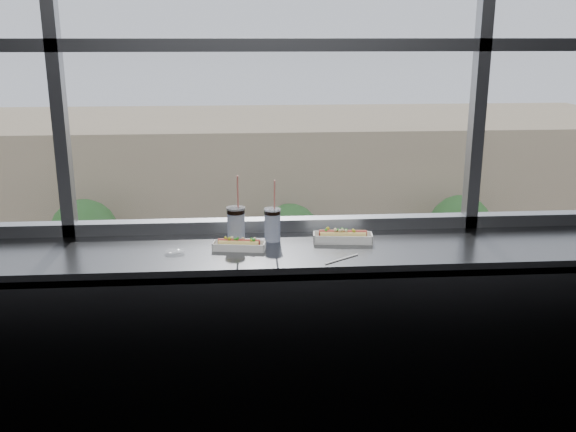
{
  "coord_description": "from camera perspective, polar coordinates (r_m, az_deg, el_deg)",
  "views": [
    {
      "loc": [
        -0.17,
        -1.58,
        2.05
      ],
      "look_at": [
        0.05,
        1.23,
        1.25
      ],
      "focal_mm": 40.0,
      "sensor_mm": 36.0,
      "label": 1
    }
  ],
  "objects": [
    {
      "name": "wrapper",
      "position": [
        2.92,
        -10.05,
        -3.09
      ],
      "size": [
        0.1,
        0.07,
        0.02
      ],
      "primitive_type": "ellipsoid",
      "color": "silver",
      "rests_on": "counter"
    },
    {
      "name": "pedestrian_a",
      "position": [
        33.71,
        -15.39,
        -5.56
      ],
      "size": [
        0.93,
        0.7,
        2.09
      ],
      "primitive_type": "imported",
      "color": "#66605B",
      "rests_on": "far_sidewalk"
    },
    {
      "name": "pedestrian_d",
      "position": [
        35.76,
        13.97,
        -4.32
      ],
      "size": [
        0.87,
        0.65,
        1.96
      ],
      "primitive_type": "imported",
      "color": "#66605B",
      "rests_on": "far_sidewalk"
    },
    {
      "name": "pedestrian_c",
      "position": [
        33.91,
        3.86,
        -4.95
      ],
      "size": [
        0.89,
        0.66,
        1.99
      ],
      "primitive_type": "imported",
      "rotation": [
        0.0,
        0.0,
        3.14
      ],
      "color": "#66605B",
      "rests_on": "far_sidewalk"
    },
    {
      "name": "wall_back_lower",
      "position": [
        3.42,
        -1.17,
        -10.09
      ],
      "size": [
        6.0,
        0.0,
        6.0
      ],
      "primitive_type": "plane",
      "rotation": [
        1.57,
        0.0,
        0.0
      ],
      "color": "black",
      "rests_on": "ground"
    },
    {
      "name": "pedestrian_b",
      "position": [
        32.46,
        -7.6,
        -6.11
      ],
      "size": [
        0.85,
        0.64,
        1.91
      ],
      "primitive_type": "imported",
      "color": "#66605B",
      "rests_on": "far_sidewalk"
    },
    {
      "name": "counter_fascia",
      "position": [
        2.96,
        -0.57,
        -14.57
      ],
      "size": [
        6.0,
        0.04,
        1.04
      ],
      "primitive_type": "cube",
      "color": "slate",
      "rests_on": "ground"
    },
    {
      "name": "car_far_c",
      "position": [
        31.94,
        18.36,
        -6.85
      ],
      "size": [
        3.21,
        6.86,
        2.23
      ],
      "primitive_type": "imported",
      "rotation": [
        0.0,
        0.0,
        1.64
      ],
      "color": "#AEAEAE",
      "rests_on": "street_asphalt"
    },
    {
      "name": "counter",
      "position": [
        2.97,
        -0.92,
        -3.36
      ],
      "size": [
        6.0,
        0.55,
        0.06
      ],
      "primitive_type": "cube",
      "color": "slate",
      "rests_on": "ground"
    },
    {
      "name": "tree_center",
      "position": [
        32.67,
        0.19,
        -1.59
      ],
      "size": [
        3.08,
        3.08,
        4.82
      ],
      "color": "#47382B",
      "rests_on": "far_sidewalk"
    },
    {
      "name": "car_far_a",
      "position": [
        31.16,
        -22.23,
        -8.19
      ],
      "size": [
        2.68,
        5.71,
        1.86
      ],
      "primitive_type": "imported",
      "rotation": [
        0.0,
        0.0,
        1.51
      ],
      "color": "black",
      "rests_on": "street_asphalt"
    },
    {
      "name": "far_building",
      "position": [
        42.06,
        -4.07,
        3.36
      ],
      "size": [
        50.0,
        14.0,
        8.0
      ],
      "primitive_type": "cube",
      "color": "tan",
      "rests_on": "plaza_ground"
    },
    {
      "name": "hotdog_tray_right",
      "position": [
        3.04,
        4.89,
        -1.81
      ],
      "size": [
        0.29,
        0.12,
        0.07
      ],
      "rotation": [
        0.0,
        0.0,
        -0.11
      ],
      "color": "white",
      "rests_on": "counter"
    },
    {
      "name": "car_near_c",
      "position": [
        22.55,
        -4.84,
        -16.44
      ],
      "size": [
        3.2,
        6.12,
        1.95
      ],
      "primitive_type": "imported",
      "rotation": [
        0.0,
        0.0,
        1.71
      ],
      "color": "brown",
      "rests_on": "street_asphalt"
    },
    {
      "name": "car_far_b",
      "position": [
        29.82,
        2.32,
        -8.06
      ],
      "size": [
        2.42,
        5.56,
        1.84
      ],
      "primitive_type": "imported",
      "rotation": [
        0.0,
        0.0,
        1.59
      ],
      "color": "#621410",
      "rests_on": "street_asphalt"
    },
    {
      "name": "soda_cup_left",
      "position": [
        3.01,
        -4.64,
        -0.65
      ],
      "size": [
        0.09,
        0.09,
        0.33
      ],
      "color": "white",
      "rests_on": "counter"
    },
    {
      "name": "far_sidewalk",
      "position": [
        33.7,
        -3.79,
        -6.96
      ],
      "size": [
        80.0,
        6.0,
        0.04
      ],
      "primitive_type": "cube",
      "color": "gray",
      "rests_on": "plaza_ground"
    },
    {
      "name": "hotdog_tray_left",
      "position": [
        2.93,
        -4.37,
        -2.55
      ],
      "size": [
        0.25,
        0.11,
        0.06
      ],
      "rotation": [
        0.0,
        0.0,
        -0.16
      ],
      "color": "white",
      "rests_on": "counter"
    },
    {
      "name": "soda_cup_right",
      "position": [
        3.03,
        -1.4,
        -0.62
      ],
      "size": [
        0.08,
        0.08,
        0.3
      ],
      "color": "white",
      "rests_on": "counter"
    },
    {
      "name": "loose_straw",
      "position": [
        2.81,
        4.8,
        -3.83
      ],
      "size": [
        0.16,
        0.12,
        0.01
      ],
      "primitive_type": "cylinder",
      "rotation": [
        0.0,
        1.57,
        0.61
      ],
      "color": "white",
      "rests_on": "counter"
    },
    {
      "name": "street_asphalt",
      "position": [
        26.49,
        -3.56,
        -13.64
      ],
      "size": [
        80.0,
        10.0,
        0.06
      ],
      "primitive_type": "cube",
      "color": "black",
      "rests_on": "plaza_ground"
    },
    {
      "name": "tree_left",
      "position": [
        33.41,
        -17.65,
        -1.44
      ],
      "size": [
        3.36,
        3.36,
        5.25
      ],
      "color": "#47382B",
      "rests_on": "far_sidewalk"
    },
    {
      "name": "tree_right",
      "position": [
        34.45,
        15.06,
        -0.9
      ],
      "size": [
        3.26,
        3.26,
        5.09
      ],
      "color": "#47382B",
      "rests_on": "far_sidewalk"
    },
    {
      "name": "plaza_ground",
      "position": [
        48.37,
        -4.03,
        0.13
      ],
      "size": [
        120.0,
        120.0,
        0.0
      ],
      "primitive_type": "plane",
      "color": "gray",
      "rests_on": "ground"
    }
  ]
}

